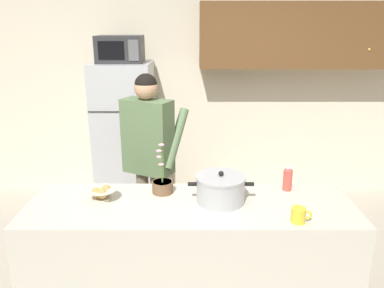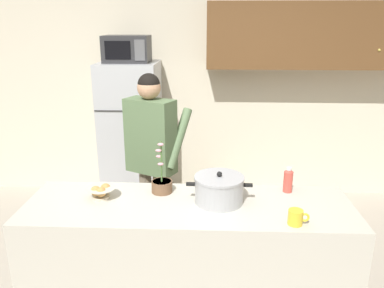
{
  "view_description": "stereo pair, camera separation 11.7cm",
  "coord_description": "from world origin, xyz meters",
  "px_view_note": "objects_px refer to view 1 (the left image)",
  "views": [
    {
      "loc": [
        0.01,
        -2.35,
        2.1
      ],
      "look_at": [
        0.0,
        0.55,
        1.17
      ],
      "focal_mm": 36.02,
      "sensor_mm": 36.0,
      "label": 1
    },
    {
      "loc": [
        0.13,
        -2.35,
        2.1
      ],
      "look_at": [
        0.0,
        0.55,
        1.17
      ],
      "focal_mm": 36.02,
      "sensor_mm": 36.0,
      "label": 2
    }
  ],
  "objects_px": {
    "bread_bowl": "(103,193)",
    "potted_orchid": "(164,185)",
    "microwave": "(122,49)",
    "person_near_pot": "(150,146)",
    "refrigerator": "(127,137)",
    "coffee_mug": "(300,215)",
    "cooking_pot": "(222,189)",
    "bottle_near_edge": "(289,178)"
  },
  "relations": [
    {
      "from": "bread_bowl",
      "to": "potted_orchid",
      "type": "height_order",
      "value": "potted_orchid"
    },
    {
      "from": "microwave",
      "to": "person_near_pot",
      "type": "height_order",
      "value": "microwave"
    },
    {
      "from": "refrigerator",
      "to": "bread_bowl",
      "type": "height_order",
      "value": "refrigerator"
    },
    {
      "from": "refrigerator",
      "to": "potted_orchid",
      "type": "relative_size",
      "value": 4.38
    },
    {
      "from": "coffee_mug",
      "to": "refrigerator",
      "type": "bearing_deg",
      "value": 124.08
    },
    {
      "from": "refrigerator",
      "to": "coffee_mug",
      "type": "height_order",
      "value": "refrigerator"
    },
    {
      "from": "cooking_pot",
      "to": "refrigerator",
      "type": "bearing_deg",
      "value": 117.89
    },
    {
      "from": "coffee_mug",
      "to": "bread_bowl",
      "type": "height_order",
      "value": "bread_bowl"
    },
    {
      "from": "bread_bowl",
      "to": "person_near_pot",
      "type": "bearing_deg",
      "value": 72.61
    },
    {
      "from": "coffee_mug",
      "to": "potted_orchid",
      "type": "relative_size",
      "value": 0.34
    },
    {
      "from": "refrigerator",
      "to": "microwave",
      "type": "bearing_deg",
      "value": -89.93
    },
    {
      "from": "potted_orchid",
      "to": "refrigerator",
      "type": "bearing_deg",
      "value": 108.25
    },
    {
      "from": "coffee_mug",
      "to": "cooking_pot",
      "type": "bearing_deg",
      "value": 148.07
    },
    {
      "from": "person_near_pot",
      "to": "potted_orchid",
      "type": "relative_size",
      "value": 4.42
    },
    {
      "from": "person_near_pot",
      "to": "bread_bowl",
      "type": "xyz_separation_m",
      "value": [
        -0.24,
        -0.77,
        -0.09
      ]
    },
    {
      "from": "person_near_pot",
      "to": "cooking_pot",
      "type": "relative_size",
      "value": 3.77
    },
    {
      "from": "cooking_pot",
      "to": "coffee_mug",
      "type": "xyz_separation_m",
      "value": [
        0.46,
        -0.29,
        -0.05
      ]
    },
    {
      "from": "cooking_pot",
      "to": "bread_bowl",
      "type": "xyz_separation_m",
      "value": [
        -0.82,
        0.02,
        -0.04
      ]
    },
    {
      "from": "bottle_near_edge",
      "to": "bread_bowl",
      "type": "bearing_deg",
      "value": -172.6
    },
    {
      "from": "microwave",
      "to": "cooking_pot",
      "type": "relative_size",
      "value": 1.07
    },
    {
      "from": "potted_orchid",
      "to": "person_near_pot",
      "type": "bearing_deg",
      "value": 104.42
    },
    {
      "from": "person_near_pot",
      "to": "bread_bowl",
      "type": "bearing_deg",
      "value": -107.39
    },
    {
      "from": "person_near_pot",
      "to": "cooking_pot",
      "type": "height_order",
      "value": "person_near_pot"
    },
    {
      "from": "refrigerator",
      "to": "bottle_near_edge",
      "type": "height_order",
      "value": "refrigerator"
    },
    {
      "from": "microwave",
      "to": "refrigerator",
      "type": "bearing_deg",
      "value": 90.07
    },
    {
      "from": "refrigerator",
      "to": "cooking_pot",
      "type": "height_order",
      "value": "refrigerator"
    },
    {
      "from": "refrigerator",
      "to": "person_near_pot",
      "type": "bearing_deg",
      "value": -69.39
    },
    {
      "from": "cooking_pot",
      "to": "bread_bowl",
      "type": "relative_size",
      "value": 2.17
    },
    {
      "from": "coffee_mug",
      "to": "bottle_near_edge",
      "type": "bearing_deg",
      "value": 85.09
    },
    {
      "from": "refrigerator",
      "to": "microwave",
      "type": "distance_m",
      "value": 0.98
    },
    {
      "from": "refrigerator",
      "to": "bottle_near_edge",
      "type": "distance_m",
      "value": 2.19
    },
    {
      "from": "microwave",
      "to": "cooking_pot",
      "type": "distance_m",
      "value": 2.18
    },
    {
      "from": "coffee_mug",
      "to": "bread_bowl",
      "type": "xyz_separation_m",
      "value": [
        -1.28,
        0.3,
        0.0
      ]
    },
    {
      "from": "bottle_near_edge",
      "to": "refrigerator",
      "type": "bearing_deg",
      "value": 131.95
    },
    {
      "from": "microwave",
      "to": "cooking_pot",
      "type": "bearing_deg",
      "value": -61.82
    },
    {
      "from": "person_near_pot",
      "to": "bottle_near_edge",
      "type": "height_order",
      "value": "person_near_pot"
    },
    {
      "from": "person_near_pot",
      "to": "cooking_pot",
      "type": "distance_m",
      "value": 0.98
    },
    {
      "from": "bread_bowl",
      "to": "coffee_mug",
      "type": "bearing_deg",
      "value": -13.31
    },
    {
      "from": "bread_bowl",
      "to": "bottle_near_edge",
      "type": "height_order",
      "value": "bottle_near_edge"
    },
    {
      "from": "bread_bowl",
      "to": "bottle_near_edge",
      "type": "distance_m",
      "value": 1.33
    },
    {
      "from": "person_near_pot",
      "to": "coffee_mug",
      "type": "xyz_separation_m",
      "value": [
        1.03,
        -1.08,
        -0.09
      ]
    },
    {
      "from": "microwave",
      "to": "bread_bowl",
      "type": "distance_m",
      "value": 1.97
    }
  ]
}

